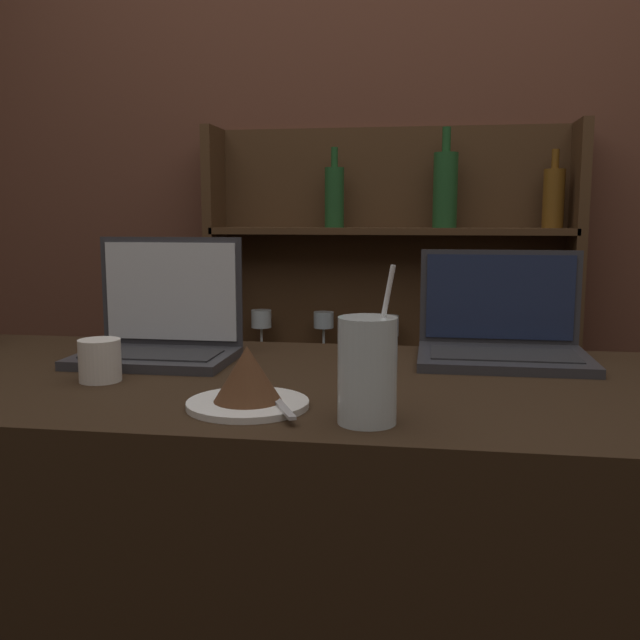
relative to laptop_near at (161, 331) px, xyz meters
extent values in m
cube|color=brown|center=(0.36, 0.99, 0.25)|extent=(7.00, 0.06, 2.70)
cube|color=#472D19|center=(-0.15, 0.87, -0.30)|extent=(0.03, 0.18, 1.60)
cube|color=#472D19|center=(0.95, 0.87, -0.30)|extent=(0.03, 0.18, 1.60)
cube|color=#472D19|center=(0.40, 0.96, -0.30)|extent=(1.14, 0.02, 1.60)
cube|color=#472D19|center=(0.40, 0.87, -0.62)|extent=(1.10, 0.18, 0.02)
cube|color=#472D19|center=(0.40, 0.87, -0.22)|extent=(1.10, 0.18, 0.02)
cube|color=#472D19|center=(0.40, 0.87, 0.18)|extent=(1.10, 0.18, 0.02)
cylinder|color=silver|center=(-0.01, 0.87, -0.21)|extent=(0.06, 0.06, 0.01)
cylinder|color=silver|center=(-0.01, 0.87, -0.17)|extent=(0.01, 0.01, 0.07)
cylinder|color=silver|center=(-0.01, 0.87, -0.10)|extent=(0.06, 0.06, 0.06)
cylinder|color=silver|center=(0.20, 0.87, -0.21)|extent=(0.06, 0.06, 0.01)
cylinder|color=silver|center=(0.20, 0.87, -0.16)|extent=(0.01, 0.01, 0.08)
cylinder|color=silver|center=(0.20, 0.87, -0.10)|extent=(0.06, 0.06, 0.05)
cylinder|color=silver|center=(0.40, 0.87, -0.21)|extent=(0.06, 0.06, 0.01)
cylinder|color=silver|center=(0.40, 0.87, -0.17)|extent=(0.01, 0.01, 0.06)
cylinder|color=silver|center=(0.40, 0.87, -0.11)|extent=(0.07, 0.07, 0.06)
cylinder|color=silver|center=(0.60, 0.87, -0.21)|extent=(0.06, 0.06, 0.01)
cylinder|color=silver|center=(0.60, 0.87, -0.17)|extent=(0.01, 0.01, 0.07)
cylinder|color=silver|center=(0.60, 0.87, -0.10)|extent=(0.07, 0.07, 0.07)
cylinder|color=silver|center=(0.80, 0.87, -0.21)|extent=(0.06, 0.06, 0.01)
cylinder|color=silver|center=(0.80, 0.87, -0.17)|extent=(0.01, 0.01, 0.06)
cylinder|color=silver|center=(0.80, 0.87, -0.12)|extent=(0.06, 0.06, 0.05)
cylinder|color=#1E4C23|center=(0.57, 0.87, 0.30)|extent=(0.07, 0.07, 0.22)
cylinder|color=#1E4C23|center=(0.57, 0.87, 0.45)|extent=(0.03, 0.03, 0.07)
cylinder|color=#1E4C23|center=(0.23, 0.87, 0.28)|extent=(0.06, 0.06, 0.18)
cylinder|color=#1E4C23|center=(0.23, 0.87, 0.40)|extent=(0.02, 0.02, 0.06)
cylinder|color=brown|center=(0.88, 0.87, 0.28)|extent=(0.06, 0.06, 0.17)
cylinder|color=brown|center=(0.88, 0.87, 0.39)|extent=(0.02, 0.02, 0.06)
cube|color=#333338|center=(0.00, -0.04, -0.05)|extent=(0.30, 0.21, 0.02)
cube|color=#28282B|center=(0.00, -0.05, -0.04)|extent=(0.26, 0.11, 0.00)
cube|color=#333338|center=(0.00, 0.06, 0.07)|extent=(0.30, 0.00, 0.22)
cube|color=silver|center=(0.00, 0.06, 0.07)|extent=(0.28, 0.01, 0.20)
cube|color=#333338|center=(0.67, 0.07, -0.05)|extent=(0.33, 0.24, 0.02)
cube|color=#28282B|center=(0.67, 0.05, -0.04)|extent=(0.28, 0.13, 0.00)
cube|color=#333338|center=(0.67, 0.19, 0.06)|extent=(0.33, 0.00, 0.20)
cube|color=#1E2847|center=(0.67, 0.18, 0.06)|extent=(0.30, 0.01, 0.18)
cylinder|color=white|center=(0.26, -0.33, -0.05)|extent=(0.18, 0.18, 0.01)
cone|color=#51301C|center=(0.26, -0.33, 0.00)|extent=(0.10, 0.10, 0.08)
cube|color=#B7B7BC|center=(0.31, -0.34, -0.04)|extent=(0.08, 0.16, 0.00)
cylinder|color=silver|center=(0.45, -0.38, 0.02)|extent=(0.08, 0.08, 0.15)
cylinder|color=white|center=(0.46, -0.38, 0.05)|extent=(0.05, 0.01, 0.22)
cylinder|color=silver|center=(-0.03, -0.20, -0.02)|extent=(0.07, 0.07, 0.07)
camera|label=1|loc=(0.53, -1.34, 0.23)|focal=40.00mm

